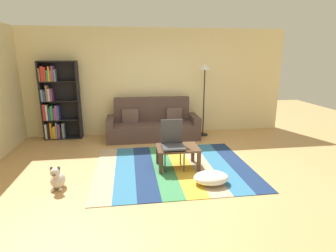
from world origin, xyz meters
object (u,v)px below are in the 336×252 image
couch (153,125)px  folding_chair (172,140)px  tv_remote (177,145)px  dog (57,179)px  standing_lamp (205,76)px  bookshelf (56,104)px  coffee_table (178,150)px  pouf (211,178)px

couch → folding_chair: size_ratio=2.51×
folding_chair → couch: bearing=130.3°
tv_remote → dog: bearing=178.2°
tv_remote → standing_lamp: bearing=43.2°
bookshelf → coffee_table: 3.48m
standing_lamp → folding_chair: bearing=-119.7°
tv_remote → folding_chair: folding_chair is taller
pouf → folding_chair: size_ratio=0.64×
pouf → bookshelf: bearing=135.5°
coffee_table → dog: 2.09m
pouf → dog: dog is taller
bookshelf → couch: bearing=-6.8°
dog → folding_chair: (1.92, 0.55, 0.37)m
pouf → folding_chair: (-0.52, 0.76, 0.42)m
bookshelf → standing_lamp: (3.65, -0.23, 0.64)m
coffee_table → standing_lamp: bearing=62.6°
couch → folding_chair: couch is taller
bookshelf → standing_lamp: bookshelf is taller
couch → dog: couch is taller
pouf → standing_lamp: size_ratio=0.31×
couch → tv_remote: couch is taller
standing_lamp → folding_chair: 2.49m
bookshelf → dog: bearing=-77.7°
coffee_table → folding_chair: (-0.10, 0.02, 0.20)m
couch → standing_lamp: bearing=2.2°
coffee_table → pouf: (0.42, -0.75, -0.23)m
standing_lamp → coffee_table: bearing=-117.4°
couch → coffee_table: (0.28, -1.95, 0.00)m
couch → dog: bearing=-124.9°
coffee_table → dog: (-2.01, -0.54, -0.18)m
bookshelf → folding_chair: bookshelf is taller
pouf → dog: size_ratio=1.45×
coffee_table → tv_remote: tv_remote is taller
bookshelf → dog: (0.60, -2.77, -0.73)m
couch → dog: (-1.73, -2.49, -0.18)m
couch → pouf: (0.70, -2.70, -0.23)m
bookshelf → tv_remote: 3.43m
couch → tv_remote: 1.90m
standing_lamp → couch: bearing=-177.8°
couch → pouf: couch is taller
standing_lamp → folding_chair: (-1.13, -1.99, -0.99)m
bookshelf → folding_chair: bearing=-41.4°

